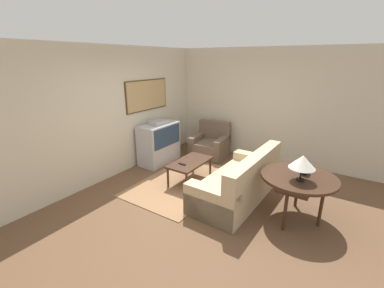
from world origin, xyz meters
The scene contains 12 objects.
ground_plane centered at (0.00, 0.00, 0.00)m, with size 12.00×12.00×0.00m, color brown.
wall_back centered at (0.02, 2.13, 1.35)m, with size 12.00×0.10×2.70m.
wall_right centered at (2.63, 0.00, 1.35)m, with size 0.06×12.00×2.70m.
area_rug centered at (0.37, 0.64, 0.01)m, with size 2.35×1.50×0.01m.
tv centered at (0.97, 1.77, 0.49)m, with size 1.03×0.53×1.05m.
couch centered at (0.41, -0.57, 0.31)m, with size 2.02×0.96×0.90m.
armchair centered at (2.03, 0.95, 0.28)m, with size 0.94×0.94×0.87m.
coffee_table centered at (0.48, 0.55, 0.40)m, with size 1.00×0.54×0.45m.
console_table centered at (0.32, -1.56, 0.68)m, with size 1.12×1.12×0.74m.
table_lamp centered at (0.17, -1.60, 1.03)m, with size 0.37×0.37×0.39m.
mantel_clock centered at (0.47, -1.60, 0.84)m, with size 0.15×0.10×0.18m.
remote centered at (0.26, 0.58, 0.46)m, with size 0.06×0.16×0.02m.
Camera 1 is at (-3.52, -2.14, 2.43)m, focal length 24.00 mm.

